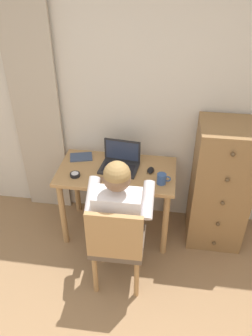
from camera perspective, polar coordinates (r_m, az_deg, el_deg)
wall_back at (r=3.07m, az=3.22°, el=11.09°), size 4.80×0.05×2.50m
curtain_panel at (r=3.29m, az=-15.17°, el=9.60°), size 0.46×0.03×2.29m
desk at (r=3.09m, az=-1.57°, el=-2.23°), size 1.07×0.59×0.74m
dresser at (r=3.16m, az=15.83°, el=-2.92°), size 0.50×0.51×1.23m
chair at (r=2.67m, az=-1.59°, el=-12.72°), size 0.43×0.41×0.89m
person_seated at (r=2.67m, az=-1.05°, el=-7.20°), size 0.53×0.59×1.21m
laptop at (r=3.04m, az=-1.03°, el=1.01°), size 0.36×0.28×0.24m
computer_mouse at (r=3.00m, az=4.25°, el=-0.38°), size 0.07×0.11×0.03m
desk_clock at (r=2.97m, az=-8.75°, el=-1.14°), size 0.09×0.09×0.03m
notebook_pad at (r=3.22m, az=-7.71°, el=1.89°), size 0.24×0.20×0.01m
coffee_mug at (r=2.85m, az=6.18°, el=-1.86°), size 0.12×0.08×0.09m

